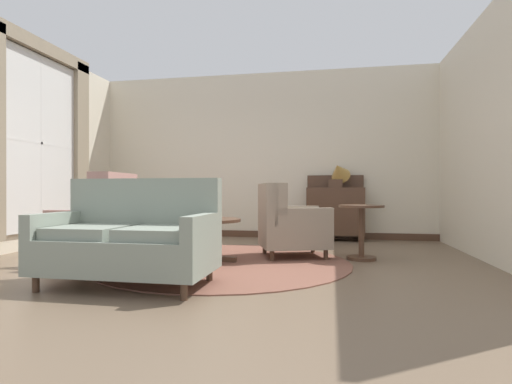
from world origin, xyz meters
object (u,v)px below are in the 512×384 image
at_px(armchair_near_window, 100,224).
at_px(gramophone, 338,173).
at_px(porcelain_vase, 205,207).
at_px(settee, 130,240).
at_px(armchair_beside_settee, 288,225).
at_px(coffee_table, 208,227).
at_px(armchair_back_corner, 162,221).
at_px(side_table, 361,226).
at_px(sideboard, 335,210).

height_order(armchair_near_window, gramophone, gramophone).
bearing_deg(porcelain_vase, settee, -102.94).
xyz_separation_m(armchair_beside_settee, gramophone, (0.67, 1.82, 0.75)).
distance_m(coffee_table, armchair_near_window, 1.33).
relative_size(porcelain_vase, armchair_back_corner, 0.29).
bearing_deg(coffee_table, armchair_back_corner, 139.79).
distance_m(armchair_beside_settee, side_table, 0.92).
height_order(porcelain_vase, armchair_back_corner, armchair_back_corner).
bearing_deg(coffee_table, side_table, 15.47).
height_order(coffee_table, gramophone, gramophone).
distance_m(sideboard, gramophone, 0.65).
distance_m(armchair_near_window, side_table, 3.24).
bearing_deg(gramophone, sideboard, 118.44).
xyz_separation_m(armchair_near_window, gramophone, (2.91, 2.55, 0.71)).
height_order(armchair_beside_settee, sideboard, sideboard).
bearing_deg(coffee_table, settee, -104.49).
bearing_deg(settee, coffee_table, 75.82).
xyz_separation_m(side_table, gramophone, (-0.26, 1.83, 0.75)).
relative_size(armchair_beside_settee, gramophone, 2.01).
distance_m(porcelain_vase, settee, 1.34).
xyz_separation_m(coffee_table, side_table, (1.85, 0.51, -0.00)).
distance_m(settee, armchair_back_corner, 2.18).
bearing_deg(porcelain_vase, side_table, 15.28).
height_order(porcelain_vase, settee, settee).
bearing_deg(armchair_near_window, gramophone, 128.74).
distance_m(armchair_back_corner, sideboard, 2.98).
height_order(porcelain_vase, gramophone, gramophone).
relative_size(armchair_near_window, gramophone, 2.11).
height_order(side_table, sideboard, sideboard).
bearing_deg(porcelain_vase, coffee_table, 5.36).
bearing_deg(porcelain_vase, sideboard, 56.93).
relative_size(armchair_beside_settee, armchair_near_window, 0.95).
bearing_deg(settee, porcelain_vase, 77.37).
bearing_deg(gramophone, armchair_near_window, -138.69).
bearing_deg(sideboard, gramophone, -61.56).
height_order(armchair_beside_settee, side_table, armchair_beside_settee).
distance_m(porcelain_vase, gramophone, 2.90).
distance_m(porcelain_vase, sideboard, 2.90).
relative_size(armchair_back_corner, side_table, 1.70).
distance_m(armchair_near_window, gramophone, 3.93).
distance_m(coffee_table, armchair_beside_settee, 1.06).
bearing_deg(armchair_beside_settee, settee, 126.59).
xyz_separation_m(coffee_table, armchair_near_window, (-1.31, -0.22, 0.04)).
height_order(armchair_near_window, side_table, armchair_near_window).
height_order(coffee_table, porcelain_vase, porcelain_vase).
height_order(settee, sideboard, sideboard).
relative_size(coffee_table, gramophone, 1.57).
bearing_deg(side_table, armchair_beside_settee, 179.85).
distance_m(side_table, sideboard, 1.94).
xyz_separation_m(armchair_beside_settee, side_table, (0.92, -0.00, -0.00)).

